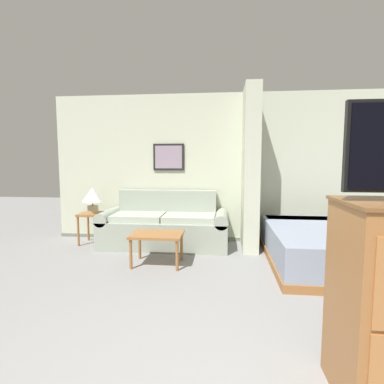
{
  "coord_description": "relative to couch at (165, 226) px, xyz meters",
  "views": [
    {
      "loc": [
        -0.07,
        -1.07,
        1.42
      ],
      "look_at": [
        -0.45,
        2.54,
        1.05
      ],
      "focal_mm": 28.0,
      "sensor_mm": 36.0,
      "label": 1
    }
  ],
  "objects": [
    {
      "name": "wall_back",
      "position": [
        1.05,
        0.48,
        0.96
      ],
      "size": [
        6.27,
        0.16,
        2.6
      ],
      "color": "beige",
      "rests_on": "ground_plane"
    },
    {
      "name": "wall_partition_pillar",
      "position": [
        1.41,
        0.02,
        0.97
      ],
      "size": [
        0.24,
        0.79,
        2.6
      ],
      "color": "beige",
      "rests_on": "ground_plane"
    },
    {
      "name": "couch",
      "position": [
        0.0,
        0.0,
        0.0
      ],
      "size": [
        2.12,
        0.84,
        0.92
      ],
      "color": "#99A393",
      "rests_on": "ground_plane"
    },
    {
      "name": "coffee_table",
      "position": [
        0.08,
        -0.93,
        0.05
      ],
      "size": [
        0.7,
        0.5,
        0.44
      ],
      "color": "#996033",
      "rests_on": "ground_plane"
    },
    {
      "name": "side_table",
      "position": [
        -1.26,
        -0.0,
        0.11
      ],
      "size": [
        0.43,
        0.43,
        0.54
      ],
      "color": "#996033",
      "rests_on": "ground_plane"
    },
    {
      "name": "table_lamp",
      "position": [
        -1.26,
        -0.0,
        0.49
      ],
      "size": [
        0.36,
        0.36,
        0.44
      ],
      "color": "tan",
      "rests_on": "side_table"
    },
    {
      "name": "bed",
      "position": [
        2.52,
        -0.65,
        -0.08
      ],
      "size": [
        1.8,
        2.07,
        0.5
      ],
      "color": "#996033",
      "rests_on": "ground_plane"
    }
  ]
}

